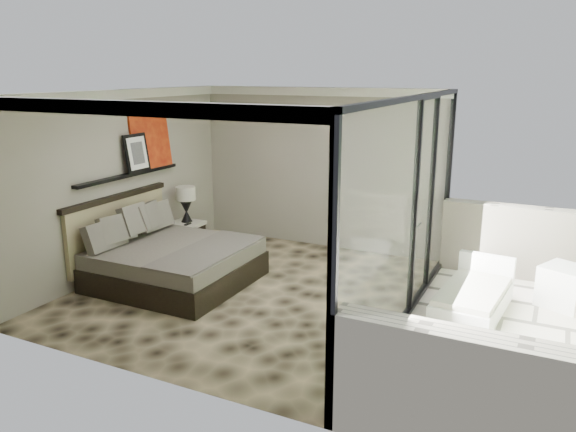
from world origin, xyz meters
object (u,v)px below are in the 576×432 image
at_px(nightstand, 186,236).
at_px(table_lamp, 186,199).
at_px(ottoman, 565,287).
at_px(lounger, 473,297).
at_px(bed, 169,259).

bearing_deg(nightstand, table_lamp, 90.96).
distance_m(ottoman, lounger, 1.27).
bearing_deg(table_lamp, nightstand, -81.52).
bearing_deg(table_lamp, ottoman, 2.15).
height_order(table_lamp, ottoman, table_lamp).
distance_m(bed, ottoman, 5.54).
bearing_deg(table_lamp, lounger, -5.36).
relative_size(nightstand, ottoman, 0.97).
xyz_separation_m(nightstand, ottoman, (5.97, 0.28, 0.01)).
height_order(ottoman, lounger, lounger).
height_order(bed, table_lamp, bed).
height_order(table_lamp, lounger, table_lamp).
bearing_deg(lounger, ottoman, 38.21).
height_order(bed, nightstand, bed).
bearing_deg(ottoman, table_lamp, -177.85).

